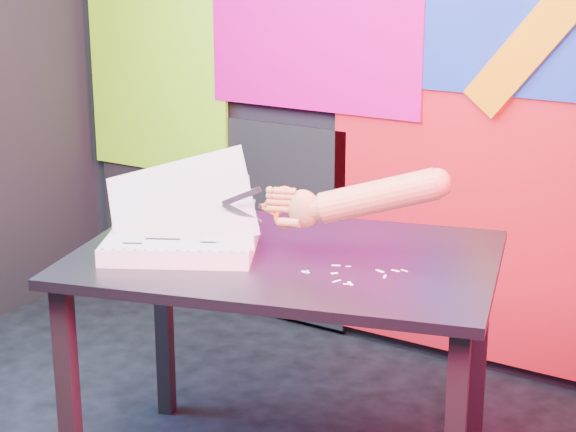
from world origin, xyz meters
The scene contains 7 objects.
room centered at (0.00, 0.00, 1.35)m, with size 3.01×3.01×2.71m.
backdrop centered at (0.06, 1.46, 0.96)m, with size 2.88×0.05×2.08m.
work_table centered at (0.30, 0.38, 0.66)m, with size 1.36×1.09×0.75m.
printout_stack centered at (0.04, 0.24, 0.78)m, with size 0.52×0.47×0.31m.
scissors centered at (0.30, 0.36, 0.89)m, with size 0.21×0.08×0.12m.
hand_forearm centered at (0.52, 0.44, 0.93)m, with size 0.48×0.21×0.19m.
paper_clippings centered at (0.55, 0.33, 0.75)m, with size 0.25×0.19×0.00m.
Camera 1 is at (1.69, -1.82, 1.63)m, focal length 60.00 mm.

